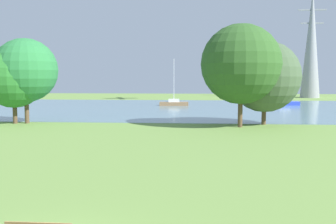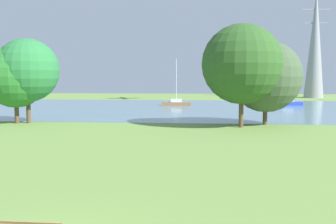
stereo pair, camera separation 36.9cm
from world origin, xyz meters
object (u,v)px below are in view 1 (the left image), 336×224
sailboat_blue (285,103)px  electricity_pylon (311,43)px  tree_east_far (25,70)px  tree_west_far (241,64)px  sailboat_brown (174,103)px  tree_west_near (14,77)px  tree_east_near (265,77)px

sailboat_blue → electricity_pylon: size_ratio=0.21×
tree_east_far → tree_west_far: tree_west_far is taller
sailboat_brown → electricity_pylon: electricity_pylon is taller
sailboat_blue → sailboat_brown: size_ratio=0.67×
sailboat_blue → tree_east_far: (-32.24, -28.17, 4.99)m
tree_west_near → tree_east_near: size_ratio=0.95×
tree_east_far → tree_west_far: bearing=-3.7°
sailboat_brown → tree_east_far: bearing=-117.8°
sailboat_brown → tree_west_far: tree_west_far is taller
sailboat_blue → tree_west_far: (-10.62, -29.58, 5.52)m
sailboat_brown → tree_west_near: 30.15m
sailboat_brown → tree_east_near: tree_east_near is taller
tree_west_near → tree_east_far: size_ratio=0.92×
tree_west_far → electricity_pylon: 59.52m
tree_east_far → tree_west_far: 21.67m
tree_east_near → electricity_pylon: (19.27, 52.75, 7.76)m
sailboat_brown → tree_west_near: (-14.68, -25.98, 4.32)m
tree_east_near → electricity_pylon: size_ratio=0.33×
tree_west_near → tree_east_near: (25.33, 1.10, 0.01)m
tree_east_far → tree_east_near: bearing=1.9°
sailboat_blue → tree_east_far: size_ratio=0.60×
sailboat_blue → sailboat_brown: bearing=-172.5°
tree_east_near → tree_east_far: bearing=-178.1°
sailboat_blue → electricity_pylon: electricity_pylon is taller
sailboat_blue → tree_east_near: bearing=-106.4°
tree_west_far → tree_east_near: bearing=40.6°
tree_east_near → sailboat_blue: bearing=73.6°
tree_east_near → tree_west_far: bearing=-139.4°
sailboat_blue → tree_east_far: bearing=-138.9°
sailboat_blue → sailboat_brown: sailboat_brown is taller
sailboat_brown → tree_west_near: size_ratio=0.98×
sailboat_blue → electricity_pylon: (11.23, 25.39, 12.12)m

